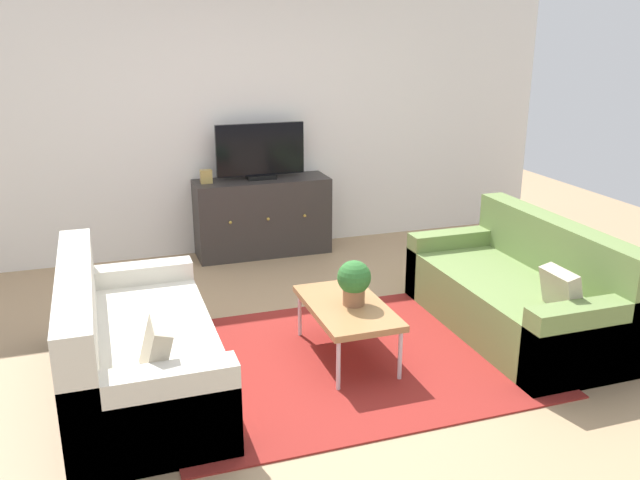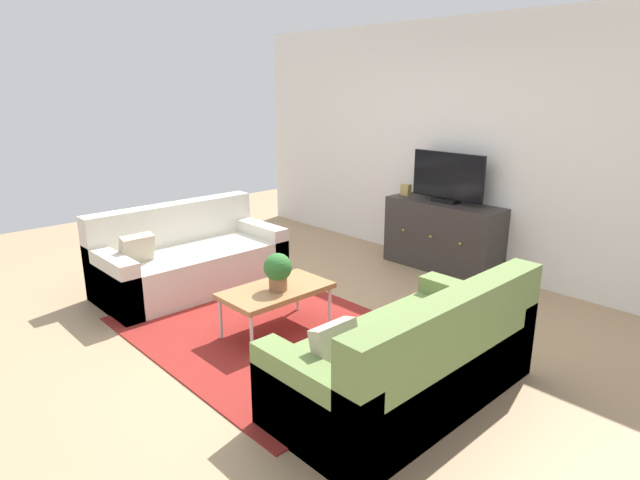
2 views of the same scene
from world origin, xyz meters
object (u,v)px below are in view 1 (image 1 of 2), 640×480
at_px(potted_plant, 354,281).
at_px(tv_console, 263,217).
at_px(couch_left_side, 127,352).
at_px(couch_right_side, 524,295).
at_px(flat_screen_tv, 260,152).
at_px(coffee_table, 347,309).
at_px(mantel_clock, 206,177).

bearing_deg(potted_plant, tv_console, 91.03).
relative_size(couch_left_side, tv_console, 1.37).
relative_size(couch_right_side, tv_console, 1.37).
height_order(couch_left_side, flat_screen_tv, flat_screen_tv).
distance_m(couch_right_side, coffee_table, 1.42).
xyz_separation_m(couch_left_side, mantel_clock, (0.92, 2.37, 0.55)).
distance_m(couch_left_side, coffee_table, 1.46).
height_order(couch_left_side, couch_right_side, same).
xyz_separation_m(couch_right_side, coffee_table, (-1.42, 0.00, 0.09)).
bearing_deg(tv_console, coffee_table, -90.02).
relative_size(couch_right_side, mantel_clock, 13.99).
bearing_deg(tv_console, potted_plant, -88.97).
bearing_deg(couch_left_side, flat_screen_tv, 58.64).
height_order(potted_plant, tv_console, tv_console).
relative_size(tv_console, flat_screen_tv, 1.52).
distance_m(potted_plant, mantel_clock, 2.47).
distance_m(couch_right_side, potted_plant, 1.41).
height_order(tv_console, mantel_clock, mantel_clock).
distance_m(couch_left_side, tv_console, 2.79).
xyz_separation_m(potted_plant, flat_screen_tv, (-0.04, 2.41, 0.47)).
bearing_deg(mantel_clock, couch_right_side, -50.47).
height_order(couch_right_side, tv_console, couch_right_side).
relative_size(couch_right_side, potted_plant, 5.84).
height_order(couch_right_side, mantel_clock, mantel_clock).
height_order(couch_right_side, flat_screen_tv, flat_screen_tv).
xyz_separation_m(couch_left_side, potted_plant, (1.50, -0.01, 0.29)).
relative_size(potted_plant, tv_console, 0.24).
xyz_separation_m(couch_left_side, couch_right_side, (2.88, 0.00, 0.00)).
xyz_separation_m(couch_left_side, flat_screen_tv, (1.46, 2.39, 0.76)).
distance_m(couch_left_side, potted_plant, 1.53).
bearing_deg(tv_console, flat_screen_tv, 90.00).
bearing_deg(potted_plant, coffee_table, 164.80).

